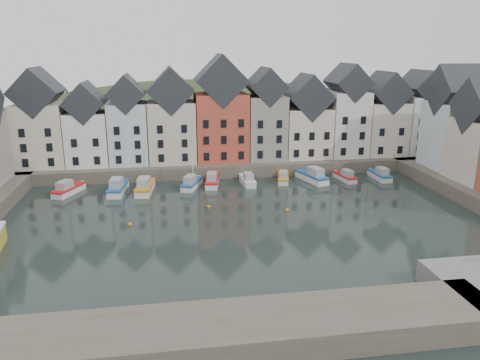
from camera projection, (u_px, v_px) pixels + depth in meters
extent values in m
plane|color=black|center=(249.00, 228.00, 55.53)|extent=(260.00, 260.00, 0.00)
cube|color=#4D463B|center=(220.00, 162.00, 83.76)|extent=(90.00, 16.00, 2.00)
cube|color=#4D463B|center=(164.00, 338.00, 32.84)|extent=(50.00, 6.00, 2.00)
ellipsoid|color=#23381C|center=(208.00, 213.00, 113.64)|extent=(153.60, 70.40, 64.00)
sphere|color=black|center=(143.00, 106.00, 99.45)|extent=(5.77, 5.77, 5.77)
sphere|color=black|center=(305.00, 101.00, 114.80)|extent=(5.27, 5.27, 5.27)
sphere|color=black|center=(342.00, 104.00, 109.69)|extent=(5.07, 5.07, 5.07)
sphere|color=black|center=(268.00, 105.00, 108.00)|extent=(5.01, 5.01, 5.01)
sphere|color=black|center=(34.00, 115.00, 101.84)|extent=(3.94, 3.94, 3.94)
sphere|color=black|center=(319.00, 101.00, 114.87)|extent=(5.21, 5.21, 5.21)
sphere|color=black|center=(214.00, 103.00, 109.29)|extent=(5.45, 5.45, 5.45)
sphere|color=black|center=(377.00, 110.00, 105.18)|extent=(4.49, 4.49, 4.49)
cube|color=beige|center=(42.00, 135.00, 75.81)|extent=(7.67, 8.00, 10.07)
cube|color=black|center=(37.00, 92.00, 73.93)|extent=(7.67, 8.16, 7.67)
cube|color=white|center=(89.00, 138.00, 77.11)|extent=(6.56, 8.00, 8.61)
cube|color=black|center=(86.00, 102.00, 75.50)|extent=(6.56, 8.16, 6.56)
cube|color=silver|center=(129.00, 133.00, 77.91)|extent=(6.20, 8.00, 10.02)
cube|color=black|center=(126.00, 93.00, 76.12)|extent=(6.20, 8.16, 6.20)
cube|color=beige|center=(172.00, 131.00, 78.97)|extent=(7.70, 8.00, 10.08)
cube|color=black|center=(170.00, 90.00, 77.08)|extent=(7.70, 8.16, 7.70)
cube|color=#B74834|center=(221.00, 127.00, 80.06)|extent=(8.69, 8.00, 11.28)
cube|color=black|center=(220.00, 80.00, 77.94)|extent=(8.69, 8.16, 8.69)
cube|color=gray|center=(265.00, 127.00, 81.30)|extent=(6.43, 8.00, 10.78)
cube|color=black|center=(265.00, 86.00, 79.40)|extent=(6.43, 8.16, 6.43)
cube|color=beige|center=(305.00, 132.00, 82.70)|extent=(7.88, 8.00, 8.56)
cube|color=black|center=(306.00, 97.00, 81.01)|extent=(7.88, 8.16, 7.88)
cube|color=silver|center=(345.00, 123.00, 83.44)|extent=(6.50, 8.00, 11.27)
cube|color=black|center=(348.00, 82.00, 81.47)|extent=(6.50, 8.16, 6.50)
cube|color=beige|center=(382.00, 128.00, 84.77)|extent=(7.23, 8.00, 9.32)
cube|color=black|center=(385.00, 92.00, 83.01)|extent=(7.23, 8.16, 7.23)
cube|color=white|center=(417.00, 124.00, 85.67)|extent=(6.18, 8.00, 10.32)
cube|color=black|center=(421.00, 87.00, 83.84)|extent=(6.18, 8.16, 6.18)
cube|color=silver|center=(453.00, 135.00, 74.46)|extent=(7.47, 8.00, 10.38)
cube|color=black|center=(459.00, 90.00, 72.51)|extent=(7.62, 8.00, 8.00)
sphere|color=orange|center=(209.00, 207.00, 62.48)|extent=(0.50, 0.50, 0.50)
sphere|color=orange|center=(287.00, 210.00, 61.14)|extent=(0.50, 0.50, 0.50)
sphere|color=orange|center=(130.00, 225.00, 56.22)|extent=(0.50, 0.50, 0.50)
cube|color=silver|center=(69.00, 191.00, 68.55)|extent=(4.08, 6.30, 1.11)
cube|color=red|center=(69.00, 187.00, 68.38)|extent=(4.22, 6.46, 0.25)
cube|color=#969B9E|center=(64.00, 185.00, 67.36)|extent=(2.26, 2.79, 1.22)
cube|color=silver|center=(118.00, 190.00, 69.16)|extent=(2.70, 6.92, 1.24)
cube|color=#1E518D|center=(118.00, 185.00, 68.97)|extent=(2.82, 7.07, 0.28)
cube|color=#969B9E|center=(116.00, 183.00, 67.82)|extent=(1.84, 2.85, 1.35)
cube|color=silver|center=(145.00, 189.00, 69.46)|extent=(2.81, 7.02, 1.25)
cube|color=orange|center=(145.00, 185.00, 69.27)|extent=(2.94, 7.17, 0.28)
cube|color=#969B9E|center=(144.00, 182.00, 68.10)|extent=(1.89, 2.90, 1.37)
cube|color=silver|center=(192.00, 185.00, 71.63)|extent=(3.78, 6.15, 1.08)
cube|color=#1E518D|center=(192.00, 182.00, 71.47)|extent=(3.91, 6.30, 0.25)
cube|color=#969B9E|center=(190.00, 179.00, 70.47)|extent=(2.14, 2.70, 1.18)
cylinder|color=silver|center=(192.00, 149.00, 70.67)|extent=(0.14, 0.14, 10.84)
cube|color=silver|center=(212.00, 183.00, 72.95)|extent=(2.73, 6.33, 1.12)
cube|color=red|center=(212.00, 179.00, 72.79)|extent=(2.85, 6.47, 0.26)
cube|color=#969B9E|center=(212.00, 177.00, 71.74)|extent=(1.78, 2.64, 1.23)
cube|color=silver|center=(247.00, 182.00, 73.57)|extent=(1.83, 5.54, 1.01)
cube|color=silver|center=(247.00, 178.00, 73.42)|extent=(1.92, 5.66, 0.23)
cube|color=#969B9E|center=(248.00, 176.00, 72.49)|extent=(1.35, 2.24, 1.10)
cube|color=silver|center=(283.00, 179.00, 75.00)|extent=(2.83, 5.50, 0.97)
cube|color=orange|center=(283.00, 176.00, 74.86)|extent=(2.94, 5.63, 0.22)
cube|color=#969B9E|center=(283.00, 174.00, 73.95)|extent=(1.71, 2.35, 1.05)
cube|color=silver|center=(312.00, 179.00, 75.13)|extent=(3.87, 7.13, 1.25)
cube|color=#1E518D|center=(312.00, 174.00, 74.95)|extent=(4.02, 7.29, 0.28)
cube|color=#969B9E|center=(316.00, 172.00, 73.87)|extent=(2.29, 3.07, 1.37)
cube|color=silver|center=(345.00, 178.00, 75.67)|extent=(2.30, 5.42, 0.96)
cube|color=red|center=(345.00, 175.00, 75.53)|extent=(2.40, 5.53, 0.22)
cube|color=#969B9E|center=(347.00, 173.00, 74.66)|extent=(1.51, 2.25, 1.05)
cube|color=silver|center=(379.00, 177.00, 76.47)|extent=(1.81, 5.74, 1.05)
cube|color=#1E518D|center=(380.00, 173.00, 76.31)|extent=(1.91, 5.86, 0.24)
cube|color=#969B9E|center=(382.00, 171.00, 75.34)|extent=(1.37, 2.31, 1.14)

